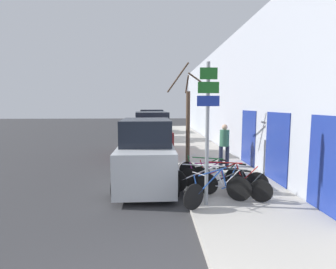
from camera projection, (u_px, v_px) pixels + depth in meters
The scene contains 16 objects.
ground_plane at pixel (153, 157), 14.04m from camera, with size 80.00×80.00×0.00m, color #333335.
sidewalk_curb at pixel (194, 147), 16.94m from camera, with size 3.20×32.00×0.15m.
building_facade at pixel (222, 98), 16.60m from camera, with size 0.23×32.00×6.50m.
signpost at pixel (207, 126), 6.69m from camera, with size 0.57×0.12×3.70m.
bicycle_0 at pixel (216, 188), 7.05m from camera, with size 1.91×1.32×0.92m.
bicycle_1 at pixel (233, 185), 7.40m from camera, with size 1.89×1.01×0.86m.
bicycle_2 at pixel (206, 183), 7.53m from camera, with size 2.28×1.17×0.95m.
bicycle_3 at pixel (227, 178), 8.10m from camera, with size 2.18×1.09×0.90m.
bicycle_4 at pixel (212, 176), 8.39m from camera, with size 2.01×0.44×0.83m.
bicycle_5 at pixel (211, 173), 8.67m from camera, with size 1.97×1.38×0.92m.
parked_car_0 at pixel (146, 154), 9.19m from camera, with size 2.04×4.62×2.29m.
parked_car_1 at pixel (151, 136), 14.46m from camera, with size 2.33×4.90×2.40m.
parked_car_2 at pixel (152, 127), 20.16m from camera, with size 2.12×4.16×2.42m.
parked_car_3 at pixel (151, 123), 25.58m from camera, with size 2.12×4.33×2.30m.
pedestrian_near at pixel (224, 142), 11.16m from camera, with size 0.46×0.40×1.81m.
street_tree at pixel (188, 124), 10.18m from camera, with size 1.89×1.20×4.24m.
Camera 1 is at (0.10, -2.64, 2.78)m, focal length 28.00 mm.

